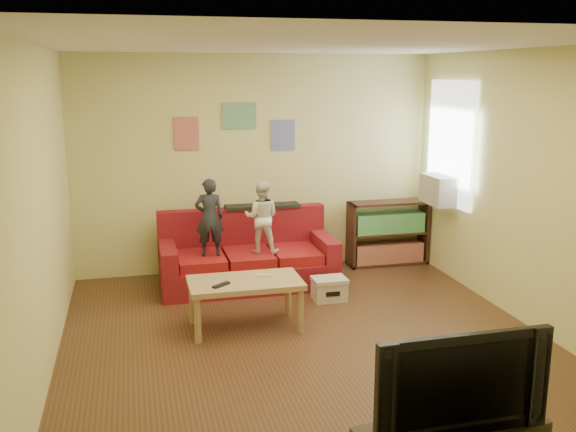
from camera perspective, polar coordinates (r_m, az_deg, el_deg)
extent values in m
cube|color=brown|center=(6.08, 1.84, -11.38)|extent=(4.50, 5.00, 0.01)
cube|color=white|center=(5.56, 2.04, 15.07)|extent=(4.50, 5.00, 0.01)
cube|color=#E4E38A|center=(8.07, -2.90, 4.65)|extent=(4.50, 0.01, 2.70)
cube|color=#E4E38A|center=(3.40, 13.52, -6.88)|extent=(4.50, 0.01, 2.70)
cube|color=#E4E38A|center=(5.51, -21.27, 0.06)|extent=(0.01, 5.00, 2.70)
cube|color=#E4E38A|center=(6.63, 21.05, 2.08)|extent=(0.01, 5.00, 2.70)
cube|color=maroon|center=(7.62, -3.58, -5.08)|extent=(2.03, 0.92, 0.31)
cube|color=maroon|center=(7.85, -4.10, -1.28)|extent=(2.03, 0.18, 0.56)
cube|color=maroon|center=(7.44, -10.65, -3.47)|extent=(0.18, 0.92, 0.25)
cube|color=maroon|center=(7.75, 3.15, -2.61)|extent=(0.18, 0.92, 0.25)
cube|color=maroon|center=(7.42, -7.74, -3.95)|extent=(0.53, 0.69, 0.12)
cube|color=maroon|center=(7.49, -3.50, -3.68)|extent=(0.53, 0.69, 0.12)
cube|color=maroon|center=(7.61, 0.63, -3.41)|extent=(0.53, 0.69, 0.12)
cube|color=black|center=(7.83, -2.30, 0.88)|extent=(0.92, 0.22, 0.04)
imported|color=#23272E|center=(7.27, -7.00, -0.13)|extent=(0.33, 0.23, 0.89)
imported|color=white|center=(7.37, -2.36, -0.11)|extent=(0.48, 0.43, 0.83)
cube|color=tan|center=(6.29, -3.84, -5.94)|extent=(1.10, 0.60, 0.05)
cylinder|color=tan|center=(6.08, -8.04, -9.18)|extent=(0.07, 0.07, 0.44)
cylinder|color=tan|center=(6.25, 1.12, -8.46)|extent=(0.07, 0.07, 0.44)
cylinder|color=tan|center=(6.54, -8.49, -7.60)|extent=(0.07, 0.07, 0.44)
cylinder|color=tan|center=(6.70, 0.02, -6.99)|extent=(0.07, 0.07, 0.44)
cube|color=black|center=(6.13, -5.96, -6.11)|extent=(0.19, 0.16, 0.02)
cube|color=silver|center=(6.36, -2.14, -5.32)|extent=(0.14, 0.07, 0.03)
cube|color=#3B2217|center=(8.31, 5.61, -1.70)|extent=(0.03, 0.31, 0.84)
cube|color=#3B2217|center=(8.69, 11.95, -1.28)|extent=(0.03, 0.31, 0.84)
cube|color=#3B2217|center=(8.60, 8.76, -4.10)|extent=(1.05, 0.31, 0.03)
cube|color=#3B2217|center=(8.40, 8.94, 1.19)|extent=(1.05, 0.31, 0.03)
cube|color=#3B2217|center=(8.49, 8.85, -1.49)|extent=(0.99, 0.31, 0.03)
cube|color=brown|center=(8.56, 8.79, -3.19)|extent=(0.92, 0.26, 0.25)
cube|color=#3F8C49|center=(8.46, 8.88, -0.57)|extent=(0.92, 0.26, 0.25)
cube|color=white|center=(7.97, 14.27, 6.28)|extent=(0.04, 1.08, 1.48)
cube|color=#B7B2A3|center=(7.99, 13.29, 2.29)|extent=(0.28, 0.55, 0.35)
cube|color=#D87266|center=(7.89, -9.03, 7.25)|extent=(0.30, 0.01, 0.40)
cube|color=#72B27F|center=(7.95, -4.36, 8.86)|extent=(0.42, 0.01, 0.32)
cube|color=#727FCC|center=(8.08, -0.45, 7.18)|extent=(0.30, 0.01, 0.38)
cube|color=beige|center=(7.16, 3.69, -6.66)|extent=(0.35, 0.27, 0.21)
cube|color=beige|center=(7.12, 3.70, -5.68)|extent=(0.37, 0.28, 0.04)
cube|color=black|center=(7.03, 4.02, -6.94)|extent=(0.16, 0.00, 0.05)
imported|color=black|center=(3.95, 14.59, -13.67)|extent=(1.07, 0.15, 0.62)
sphere|color=white|center=(7.43, 1.62, -6.35)|extent=(0.11, 0.11, 0.10)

